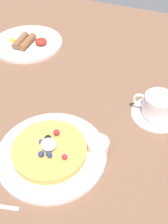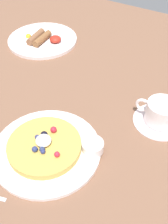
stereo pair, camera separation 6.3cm
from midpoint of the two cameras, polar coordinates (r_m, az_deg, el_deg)
name	(u,v)px [view 1 (the left image)]	position (r cm, az deg, el deg)	size (l,w,h in cm)	color
ground_plane	(69,115)	(74.57, -5.60, -0.82)	(152.40, 144.94, 3.00)	brown
pancake_plate	(52,153)	(64.13, -9.76, -8.86)	(25.82, 25.82, 1.03)	white
pancake_with_berries	(49,149)	(62.93, -10.29, -7.98)	(17.45, 17.45, 3.94)	gold
syrup_ramekin	(98,145)	(62.24, 0.14, -7.27)	(5.13, 5.13, 2.71)	white
breakfast_plate	(27,43)	(103.90, -13.77, 14.09)	(25.59, 25.59, 1.17)	white
fried_breakfast	(26,41)	(101.65, -14.12, 14.40)	(15.38, 9.49, 2.68)	brown
coffee_saucer	(156,114)	(73.86, 12.87, -0.52)	(13.56, 13.56, 0.68)	white
coffee_cup	(158,105)	(71.60, 13.16, 1.39)	(11.03, 8.00, 5.76)	white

